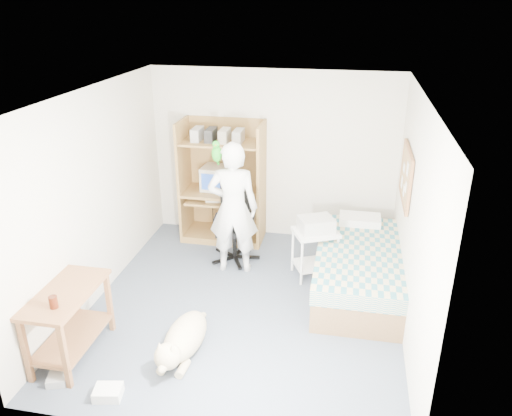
# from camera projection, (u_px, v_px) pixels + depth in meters

# --- Properties ---
(floor) EXTENTS (4.00, 4.00, 0.00)m
(floor) POSITION_uv_depth(u_px,v_px,m) (245.00, 305.00, 5.99)
(floor) COLOR #444C5C
(floor) RESTS_ON ground
(wall_back) EXTENTS (3.60, 0.02, 2.50)m
(wall_back) POSITION_uv_depth(u_px,v_px,m) (273.00, 156.00, 7.30)
(wall_back) COLOR silver
(wall_back) RESTS_ON floor
(wall_right) EXTENTS (0.02, 4.00, 2.50)m
(wall_right) POSITION_uv_depth(u_px,v_px,m) (414.00, 222.00, 5.18)
(wall_right) COLOR silver
(wall_right) RESTS_ON floor
(wall_left) EXTENTS (0.02, 4.00, 2.50)m
(wall_left) POSITION_uv_depth(u_px,v_px,m) (94.00, 198.00, 5.81)
(wall_left) COLOR silver
(wall_left) RESTS_ON floor
(ceiling) EXTENTS (3.60, 4.00, 0.02)m
(ceiling) POSITION_uv_depth(u_px,v_px,m) (243.00, 95.00, 5.00)
(ceiling) COLOR white
(ceiling) RESTS_ON wall_back
(computer_hutch) EXTENTS (1.20, 0.63, 1.80)m
(computer_hutch) POSITION_uv_depth(u_px,v_px,m) (223.00, 186.00, 7.36)
(computer_hutch) COLOR olive
(computer_hutch) RESTS_ON floor
(bed) EXTENTS (1.02, 2.02, 0.66)m
(bed) POSITION_uv_depth(u_px,v_px,m) (358.00, 269.00, 6.20)
(bed) COLOR brown
(bed) RESTS_ON floor
(side_desk) EXTENTS (0.50, 1.00, 0.75)m
(side_desk) POSITION_uv_depth(u_px,v_px,m) (69.00, 314.00, 4.98)
(side_desk) COLOR brown
(side_desk) RESTS_ON floor
(corkboard) EXTENTS (0.04, 0.94, 0.66)m
(corkboard) POSITION_uv_depth(u_px,v_px,m) (406.00, 176.00, 5.92)
(corkboard) COLOR #9C7146
(corkboard) RESTS_ON wall_right
(office_chair) EXTENTS (0.60, 0.60, 1.07)m
(office_chair) POSITION_uv_depth(u_px,v_px,m) (235.00, 233.00, 6.92)
(office_chair) COLOR black
(office_chair) RESTS_ON floor
(person) EXTENTS (0.69, 0.50, 1.78)m
(person) POSITION_uv_depth(u_px,v_px,m) (233.00, 208.00, 6.43)
(person) COLOR white
(person) RESTS_ON floor
(parrot) EXTENTS (0.13, 0.23, 0.36)m
(parrot) POSITION_uv_depth(u_px,v_px,m) (217.00, 152.00, 6.19)
(parrot) COLOR #138515
(parrot) RESTS_ON person
(dog) EXTENTS (0.42, 1.15, 0.43)m
(dog) POSITION_uv_depth(u_px,v_px,m) (183.00, 339.00, 5.10)
(dog) COLOR tan
(dog) RESTS_ON floor
(printer_cart) EXTENTS (0.68, 0.62, 0.65)m
(printer_cart) POSITION_uv_depth(u_px,v_px,m) (315.00, 246.00, 6.45)
(printer_cart) COLOR white
(printer_cart) RESTS_ON floor
(printer) EXTENTS (0.52, 0.47, 0.18)m
(printer) POSITION_uv_depth(u_px,v_px,m) (316.00, 224.00, 6.33)
(printer) COLOR #B6B6B1
(printer) RESTS_ON printer_cart
(crt_monitor) EXTENTS (0.39, 0.42, 0.35)m
(crt_monitor) POSITION_uv_depth(u_px,v_px,m) (216.00, 178.00, 7.33)
(crt_monitor) COLOR beige
(crt_monitor) RESTS_ON computer_hutch
(keyboard) EXTENTS (0.47, 0.22, 0.03)m
(keyboard) POSITION_uv_depth(u_px,v_px,m) (222.00, 200.00, 7.27)
(keyboard) COLOR beige
(keyboard) RESTS_ON computer_hutch
(pencil_cup) EXTENTS (0.08, 0.08, 0.12)m
(pencil_cup) POSITION_uv_depth(u_px,v_px,m) (245.00, 190.00, 7.22)
(pencil_cup) COLOR gold
(pencil_cup) RESTS_ON computer_hutch
(drink_glass) EXTENTS (0.08, 0.08, 0.12)m
(drink_glass) POSITION_uv_depth(u_px,v_px,m) (53.00, 302.00, 4.61)
(drink_glass) COLOR #42170A
(drink_glass) RESTS_ON side_desk
(floor_box_a) EXTENTS (0.28, 0.24, 0.10)m
(floor_box_a) POSITION_uv_depth(u_px,v_px,m) (108.00, 393.00, 4.60)
(floor_box_a) COLOR white
(floor_box_a) RESTS_ON floor
(floor_box_b) EXTENTS (0.24, 0.26, 0.08)m
(floor_box_b) POSITION_uv_depth(u_px,v_px,m) (58.00, 378.00, 4.79)
(floor_box_b) COLOR #AEAFAA
(floor_box_b) RESTS_ON floor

